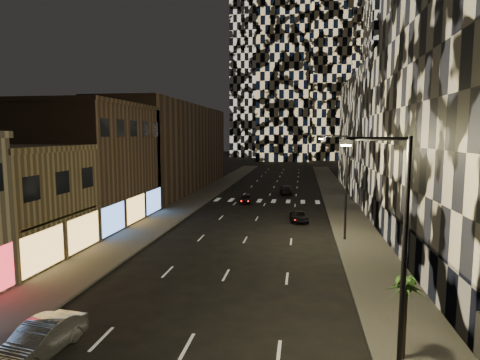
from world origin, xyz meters
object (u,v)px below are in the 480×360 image
(car_dark_rightlane, at_px, (299,217))
(car_dark_oncoming, at_px, (286,189))
(streetlight_far, at_px, (343,180))
(streetlight_near, at_px, (398,240))
(car_dark_midlane, at_px, (247,198))
(car_silver_parked, at_px, (40,340))
(palm_tree, at_px, (405,291))

(car_dark_rightlane, bearing_deg, car_dark_oncoming, 90.48)
(streetlight_far, xyz_separation_m, car_dark_rightlane, (-3.74, 7.19, -4.82))
(streetlight_near, bearing_deg, car_dark_midlane, 105.98)
(streetlight_near, xyz_separation_m, car_silver_parked, (-14.15, -0.73, -4.63))
(streetlight_near, distance_m, car_silver_parked, 14.91)
(palm_tree, bearing_deg, car_dark_oncoming, 98.11)
(car_dark_midlane, bearing_deg, palm_tree, -73.01)
(car_dark_midlane, xyz_separation_m, palm_tree, (11.49, -36.65, 2.35))
(streetlight_far, xyz_separation_m, car_dark_midlane, (-10.84, 17.85, -4.74))
(car_dark_rightlane, relative_size, palm_tree, 1.13)
(car_dark_rightlane, distance_m, palm_tree, 26.46)
(streetlight_near, distance_m, car_dark_midlane, 39.66)
(streetlight_far, height_order, car_dark_rightlane, streetlight_far)
(streetlight_far, xyz_separation_m, palm_tree, (0.65, -18.79, -2.39))
(streetlight_far, bearing_deg, car_dark_midlane, 121.27)
(car_dark_midlane, distance_m, palm_tree, 38.48)
(car_dark_midlane, bearing_deg, streetlight_far, -59.14)
(car_silver_parked, height_order, car_dark_midlane, car_silver_parked)
(streetlight_near, height_order, car_dark_oncoming, streetlight_near)
(car_dark_midlane, distance_m, car_dark_oncoming, 10.47)
(streetlight_far, relative_size, car_dark_rightlane, 2.34)
(palm_tree, bearing_deg, car_silver_parked, -172.56)
(streetlight_near, height_order, palm_tree, streetlight_near)
(car_dark_rightlane, bearing_deg, car_dark_midlane, 117.96)
(car_silver_parked, bearing_deg, streetlight_far, 61.51)
(streetlight_near, relative_size, car_dark_oncoming, 1.90)
(car_silver_parked, bearing_deg, palm_tree, 13.28)
(car_dark_oncoming, height_order, car_dark_rightlane, car_dark_oncoming)
(palm_tree, bearing_deg, car_dark_rightlane, 99.58)
(car_dark_oncoming, xyz_separation_m, car_dark_rightlane, (2.15, -19.89, -0.15))
(streetlight_near, height_order, car_dark_rightlane, streetlight_near)
(car_silver_parked, distance_m, palm_tree, 15.09)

